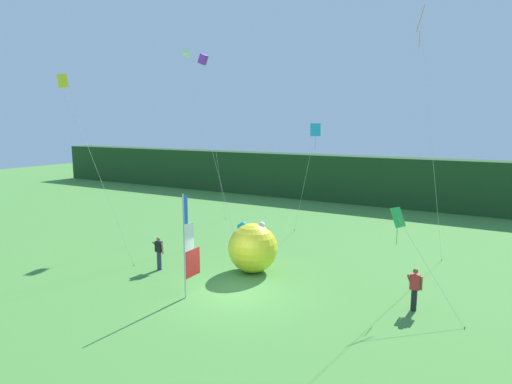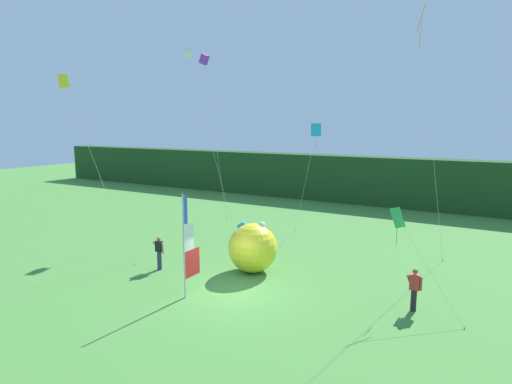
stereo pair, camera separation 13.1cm
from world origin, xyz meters
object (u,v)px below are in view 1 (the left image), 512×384
at_px(banner_flag, 189,247).
at_px(inflatable_balloon, 253,248).
at_px(kite_orange_diamond_0, 422,34).
at_px(person_mid_field, 159,252).
at_px(kite_cyan_diamond_5, 314,137).
at_px(kite_purple_box_4, 203,61).
at_px(kite_white_delta_1, 187,55).
at_px(person_near_banner, 415,288).
at_px(kite_yellow_box_2, 63,83).
at_px(kite_green_diamond_3, 400,222).

xyz_separation_m(banner_flag, inflatable_balloon, (0.78, 3.87, -0.88)).
relative_size(banner_flag, kite_orange_diamond_0, 0.36).
xyz_separation_m(person_mid_field, kite_cyan_diamond_5, (4.82, 7.84, 5.49)).
bearing_deg(person_mid_field, kite_cyan_diamond_5, 58.42).
relative_size(kite_orange_diamond_0, kite_purple_box_4, 1.03).
height_order(kite_white_delta_1, kite_purple_box_4, kite_purple_box_4).
xyz_separation_m(person_near_banner, kite_white_delta_1, (-14.61, 4.72, 10.38)).
xyz_separation_m(kite_yellow_box_2, kite_purple_box_4, (-0.92, 11.81, 2.47)).
distance_m(kite_green_diamond_3, kite_purple_box_4, 18.89).
height_order(kite_white_delta_1, kite_cyan_diamond_5, kite_white_delta_1).
height_order(banner_flag, person_mid_field, banner_flag).
xyz_separation_m(person_mid_field, kite_orange_diamond_0, (10.73, 5.81, 10.20)).
height_order(person_near_banner, kite_green_diamond_3, kite_green_diamond_3).
height_order(inflatable_balloon, kite_yellow_box_2, kite_yellow_box_2).
xyz_separation_m(banner_flag, kite_purple_box_4, (-7.53, 11.31, 9.36)).
bearing_deg(kite_cyan_diamond_5, kite_orange_diamond_0, -18.96).
relative_size(person_near_banner, kite_purple_box_4, 0.14).
xyz_separation_m(person_mid_field, kite_yellow_box_2, (-3.25, -2.32, 8.08)).
bearing_deg(kite_orange_diamond_0, kite_purple_box_4, 166.14).
xyz_separation_m(person_mid_field, kite_green_diamond_3, (11.02, 1.73, 2.45)).
distance_m(person_mid_field, kite_cyan_diamond_5, 10.71).
bearing_deg(kite_yellow_box_2, kite_green_diamond_3, 15.85).
bearing_deg(inflatable_balloon, kite_purple_box_4, 138.20).
xyz_separation_m(kite_green_diamond_3, kite_purple_box_4, (-15.19, 7.76, 8.11)).
distance_m(kite_orange_diamond_0, kite_white_delta_1, 13.59).
bearing_deg(kite_orange_diamond_0, kite_yellow_box_2, -149.80).
xyz_separation_m(banner_flag, person_near_banner, (8.40, 3.17, -1.19)).
relative_size(banner_flag, kite_white_delta_1, 0.37).
distance_m(kite_yellow_box_2, kite_green_diamond_3, 15.87).
distance_m(kite_yellow_box_2, kite_cyan_diamond_5, 13.23).
xyz_separation_m(person_near_banner, kite_purple_box_4, (-15.93, 8.14, 10.55)).
distance_m(inflatable_balloon, kite_yellow_box_2, 11.58).
xyz_separation_m(inflatable_balloon, kite_orange_diamond_0, (6.59, 3.76, 9.88)).
distance_m(kite_orange_diamond_0, kite_purple_box_4, 15.35).
distance_m(inflatable_balloon, kite_orange_diamond_0, 12.45).
bearing_deg(kite_yellow_box_2, kite_purple_box_4, 94.47).
bearing_deg(inflatable_balloon, kite_yellow_box_2, -149.36).
bearing_deg(kite_green_diamond_3, person_mid_field, -171.09).
relative_size(banner_flag, kite_green_diamond_3, 1.13).
relative_size(banner_flag, kite_yellow_box_2, 0.47).
bearing_deg(banner_flag, kite_white_delta_1, 128.20).
bearing_deg(person_mid_field, kite_green_diamond_3, 8.91).
relative_size(banner_flag, kite_cyan_diamond_5, 0.61).
bearing_deg(kite_yellow_box_2, kite_white_delta_1, 87.31).
height_order(kite_green_diamond_3, kite_cyan_diamond_5, kite_cyan_diamond_5).
xyz_separation_m(person_near_banner, kite_orange_diamond_0, (-1.03, 4.46, 10.19)).
distance_m(banner_flag, kite_white_delta_1, 13.61).
bearing_deg(kite_green_diamond_3, inflatable_balloon, 177.28).
bearing_deg(kite_orange_diamond_0, kite_green_diamond_3, -85.92).
bearing_deg(kite_orange_diamond_0, kite_cyan_diamond_5, 161.04).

